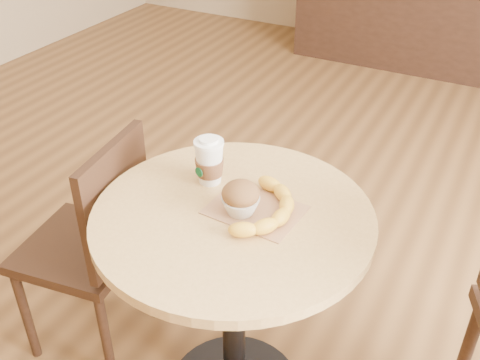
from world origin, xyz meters
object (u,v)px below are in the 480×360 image
Objects in this scene: muffin at (241,198)px; chair_left at (95,241)px; cafe_table at (233,270)px; banana at (268,209)px; coffee_cup at (209,162)px.

chair_left is at bearing -178.28° from muffin.
chair_left reaches higher than cafe_table.
banana is at bearing 17.94° from muffin.
banana is (0.07, 0.02, -0.02)m from muffin.
muffin is at bearing -164.85° from banana.
coffee_cup reaches higher than banana.
muffin is at bearing 27.70° from cafe_table.
chair_left is (-0.51, -0.01, -0.09)m from cafe_table.
coffee_cup is 0.23m from banana.
cafe_table is 2.59× the size of banana.
cafe_table is at bearing -162.67° from banana.
banana is (0.09, 0.03, 0.22)m from cafe_table.
coffee_cup is 1.37× the size of muffin.
muffin is (0.15, -0.09, -0.02)m from coffee_cup.
chair_left is 0.68m from banana.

